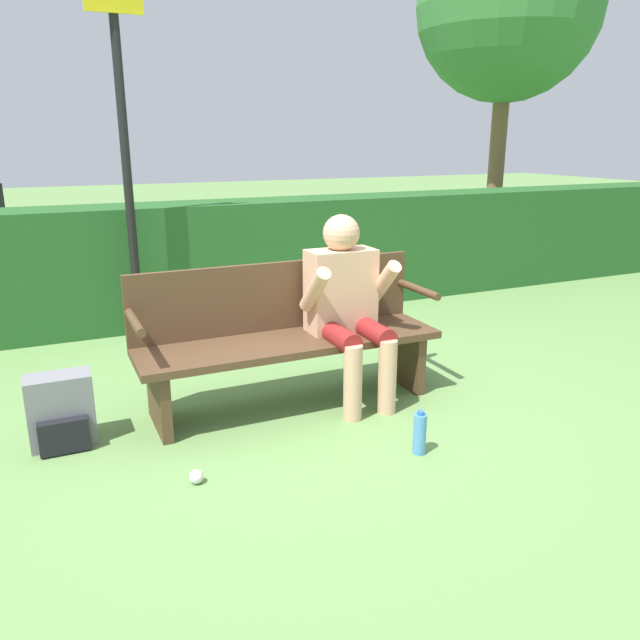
{
  "coord_description": "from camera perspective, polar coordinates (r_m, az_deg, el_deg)",
  "views": [
    {
      "loc": [
        -1.33,
        -3.35,
        1.6
      ],
      "look_at": [
        0.15,
        -0.1,
        0.56
      ],
      "focal_mm": 35.0,
      "sensor_mm": 36.0,
      "label": 1
    }
  ],
  "objects": [
    {
      "name": "ground_plane",
      "position": [
        3.94,
        -2.61,
        -7.67
      ],
      "size": [
        40.0,
        40.0,
        0.0
      ],
      "primitive_type": "plane",
      "color": "#668E4C"
    },
    {
      "name": "hedge_back",
      "position": [
        5.79,
        -10.84,
        5.31
      ],
      "size": [
        12.0,
        0.6,
        1.05
      ],
      "color": "#235623",
      "rests_on": "ground"
    },
    {
      "name": "park_bench",
      "position": [
        3.85,
        -3.09,
        -1.34
      ],
      "size": [
        1.86,
        0.5,
        0.86
      ],
      "color": "#513823",
      "rests_on": "ground"
    },
    {
      "name": "person_seated",
      "position": [
        3.84,
        2.49,
        1.85
      ],
      "size": [
        0.56,
        0.57,
        1.16
      ],
      "color": "#DBA884",
      "rests_on": "ground"
    },
    {
      "name": "backpack",
      "position": [
        3.65,
        -22.58,
        -7.81
      ],
      "size": [
        0.34,
        0.25,
        0.4
      ],
      "color": "slate",
      "rests_on": "ground"
    },
    {
      "name": "water_bottle",
      "position": [
        3.36,
        9.1,
        -10.21
      ],
      "size": [
        0.07,
        0.07,
        0.24
      ],
      "color": "#4C8CCC",
      "rests_on": "ground"
    },
    {
      "name": "signpost",
      "position": [
        5.11,
        -17.47,
        15.58
      ],
      "size": [
        0.41,
        0.09,
        2.79
      ],
      "color": "black",
      "rests_on": "ground"
    },
    {
      "name": "tree",
      "position": [
        9.35,
        16.85,
        25.63
      ],
      "size": [
        2.38,
        2.38,
        4.42
      ],
      "color": "brown",
      "rests_on": "ground"
    },
    {
      "name": "litter_crumple",
      "position": [
        3.15,
        -11.25,
        -13.88
      ],
      "size": [
        0.07,
        0.07,
        0.07
      ],
      "color": "silver",
      "rests_on": "ground"
    }
  ]
}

